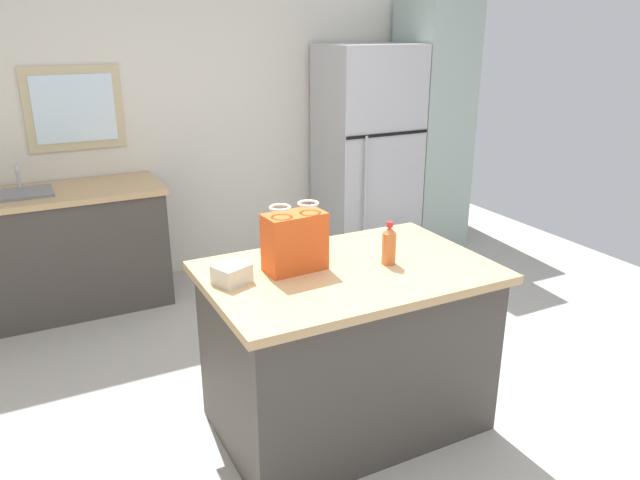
% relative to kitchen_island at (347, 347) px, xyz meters
% --- Properties ---
extents(ground, '(6.51, 6.51, 0.00)m').
position_rel_kitchen_island_xyz_m(ground, '(0.06, -0.12, -0.44)').
color(ground, '#ADA89E').
extents(back_wall, '(5.43, 0.13, 2.56)m').
position_rel_kitchen_island_xyz_m(back_wall, '(0.04, 2.50, 0.84)').
color(back_wall, silver).
rests_on(back_wall, ground).
extents(kitchen_island, '(1.38, 0.91, 0.87)m').
position_rel_kitchen_island_xyz_m(kitchen_island, '(0.00, 0.00, 0.00)').
color(kitchen_island, '#423D38').
rests_on(kitchen_island, ground).
extents(refrigerator, '(0.79, 0.67, 1.83)m').
position_rel_kitchen_island_xyz_m(refrigerator, '(1.38, 2.11, 0.48)').
color(refrigerator, '#B7B7BC').
rests_on(refrigerator, ground).
extents(tall_cabinet, '(0.53, 0.60, 2.17)m').
position_rel_kitchen_island_xyz_m(tall_cabinet, '(2.06, 2.11, 0.65)').
color(tall_cabinet, '#9EB2A8').
rests_on(tall_cabinet, ground).
extents(sink_counter, '(1.43, 0.64, 1.07)m').
position_rel_kitchen_island_xyz_m(sink_counter, '(-1.14, 2.12, 0.02)').
color(sink_counter, '#423D38').
rests_on(sink_counter, ground).
extents(shopping_bag, '(0.30, 0.17, 0.33)m').
position_rel_kitchen_island_xyz_m(shopping_bag, '(-0.23, 0.10, 0.58)').
color(shopping_bag, '#DB511E').
rests_on(shopping_bag, kitchen_island).
extents(small_box, '(0.18, 0.18, 0.09)m').
position_rel_kitchen_island_xyz_m(small_box, '(-0.56, 0.09, 0.47)').
color(small_box, beige).
rests_on(small_box, kitchen_island).
extents(bottle, '(0.07, 0.07, 0.21)m').
position_rel_kitchen_island_xyz_m(bottle, '(0.21, -0.03, 0.53)').
color(bottle, '#C66633').
rests_on(bottle, kitchen_island).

